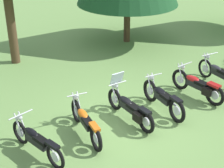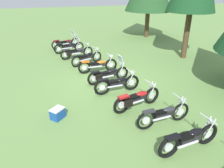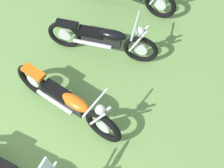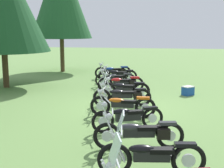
% 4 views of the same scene
% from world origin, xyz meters
% --- Properties ---
extents(ground_plane, '(80.00, 80.00, 0.00)m').
position_xyz_m(ground_plane, '(0.00, 0.00, 0.00)').
color(ground_plane, '#6B934C').
extents(motorcycle_0, '(0.97, 2.23, 1.37)m').
position_xyz_m(motorcycle_0, '(-7.00, -1.64, 0.46)').
color(motorcycle_0, black).
rests_on(motorcycle_0, ground_plane).
extents(motorcycle_1, '(0.66, 2.24, 1.37)m').
position_xyz_m(motorcycle_1, '(-5.71, -1.42, 0.47)').
color(motorcycle_1, black).
rests_on(motorcycle_1, ground_plane).
extents(motorcycle_2, '(0.81, 2.29, 1.01)m').
position_xyz_m(motorcycle_2, '(-4.26, -1.09, 0.44)').
color(motorcycle_2, black).
rests_on(motorcycle_2, ground_plane).
extents(motorcycle_3, '(1.10, 2.08, 1.00)m').
position_xyz_m(motorcycle_3, '(-2.88, -0.57, 0.44)').
color(motorcycle_3, black).
rests_on(motorcycle_3, ground_plane).
extents(motorcycle_4, '(0.62, 2.31, 1.02)m').
position_xyz_m(motorcycle_4, '(-1.40, -0.18, 0.44)').
color(motorcycle_4, black).
rests_on(motorcycle_4, ground_plane).
extents(motorcycle_5, '(0.84, 2.31, 1.37)m').
position_xyz_m(motorcycle_5, '(0.11, 0.03, 0.46)').
color(motorcycle_5, black).
rests_on(motorcycle_5, ground_plane).
extents(motorcycle_6, '(0.63, 2.25, 1.04)m').
position_xyz_m(motorcycle_6, '(1.33, 0.17, 0.46)').
color(motorcycle_6, black).
rests_on(motorcycle_6, ground_plane).
extents(motorcycle_7, '(0.95, 2.22, 1.03)m').
position_xyz_m(motorcycle_7, '(2.90, 0.52, 0.46)').
color(motorcycle_7, black).
rests_on(motorcycle_7, ground_plane).
extents(motorcycle_8, '(0.77, 2.18, 1.02)m').
position_xyz_m(motorcycle_8, '(4.21, 1.07, 0.45)').
color(motorcycle_8, black).
rests_on(motorcycle_8, ground_plane).
extents(motorcycle_9, '(0.67, 2.24, 1.02)m').
position_xyz_m(motorcycle_9, '(5.60, 1.18, 0.46)').
color(motorcycle_9, black).
rests_on(motorcycle_9, ground_plane).
extents(picnic_cooler, '(0.63, 0.63, 0.43)m').
position_xyz_m(picnic_cooler, '(2.77, -2.63, 0.21)').
color(picnic_cooler, '#19479E').
rests_on(picnic_cooler, ground_plane).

